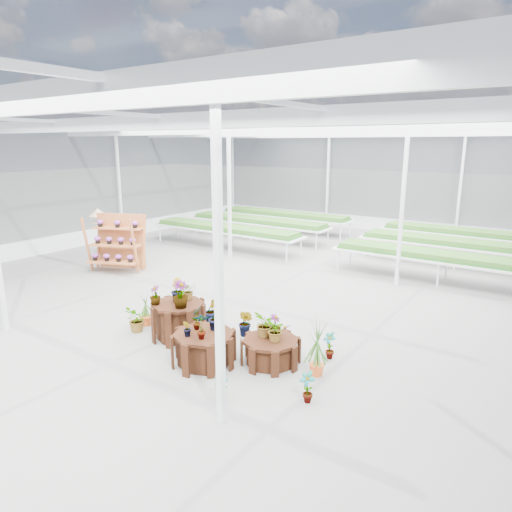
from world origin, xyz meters
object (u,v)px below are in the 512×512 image
Objects in this scene: plinth_mid at (204,348)px; bird_table at (99,233)px; plinth_tall at (179,320)px; plinth_low at (271,351)px; shelf_rack at (116,243)px.

bird_table is at bearing 153.93° from plinth_mid.
plinth_tall is 2.21m from plinth_low.
plinth_tall is at bearing -50.52° from shelf_rack.
plinth_low is 0.60× the size of bird_table.
shelf_rack is 1.99m from bird_table.
plinth_tall is 1.04× the size of plinth_low.
shelf_rack is at bearing 153.02° from plinth_mid.
bird_table is at bearing 133.79° from shelf_rack.
plinth_mid is (1.20, -0.60, -0.07)m from plinth_tall.
plinth_low is at bearing -42.57° from shelf_rack.
plinth_mid is 0.65× the size of bird_table.
shelf_rack is at bearing 160.88° from plinth_low.
plinth_mid is at bearing -26.57° from plinth_tall.
shelf_rack reaches higher than plinth_mid.
plinth_mid is at bearing -145.01° from plinth_low.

